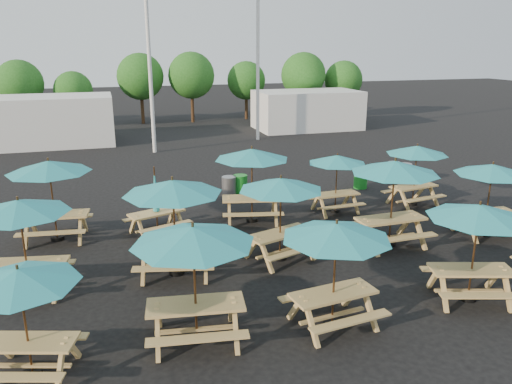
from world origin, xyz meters
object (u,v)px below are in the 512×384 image
object	(u,v)px
picnic_unit_7	(281,188)
picnic_unit_8	(252,158)
picnic_unit_14	(417,153)
picnic_unit_0	(19,282)
picnic_unit_5	(156,207)
picnic_unit_10	(395,171)
picnic_unit_13	(492,173)
picnic_unit_1	(19,211)
waste_bin_0	(240,186)
picnic_unit_6	(336,236)
picnic_unit_11	(337,162)
picnic_unit_2	(49,171)
waste_bin_1	(229,188)
picnic_unit_9	(479,217)
picnic_unit_3	(193,241)
waste_bin_2	(361,178)
waste_bin_3	(394,172)
picnic_unit_4	(173,192)
waste_bin_4	(405,174)

from	to	relation	value
picnic_unit_7	picnic_unit_8	bearing A→B (deg)	69.48
picnic_unit_8	picnic_unit_14	size ratio (longest dim) A/B	1.16
picnic_unit_0	picnic_unit_5	size ratio (longest dim) A/B	1.18
picnic_unit_10	picnic_unit_13	distance (m)	3.25
picnic_unit_1	waste_bin_0	bearing A→B (deg)	52.33
picnic_unit_8	picnic_unit_6	bearing A→B (deg)	-78.97
picnic_unit_1	picnic_unit_11	distance (m)	10.06
picnic_unit_2	waste_bin_1	xyz separation A→B (m)	(5.95, 2.53, -1.71)
picnic_unit_13	picnic_unit_6	bearing A→B (deg)	-150.65
picnic_unit_1	picnic_unit_9	world-z (taller)	picnic_unit_1
picnic_unit_13	waste_bin_0	distance (m)	8.75
waste_bin_0	picnic_unit_0	bearing A→B (deg)	-124.18
picnic_unit_8	picnic_unit_0	bearing A→B (deg)	-119.52
picnic_unit_2	picnic_unit_9	bearing A→B (deg)	-28.42
picnic_unit_5	picnic_unit_13	distance (m)	10.16
picnic_unit_6	picnic_unit_11	world-z (taller)	picnic_unit_6
picnic_unit_3	picnic_unit_14	size ratio (longest dim) A/B	1.07
picnic_unit_1	picnic_unit_7	distance (m)	6.31
picnic_unit_7	picnic_unit_13	bearing A→B (deg)	-19.17
picnic_unit_10	picnic_unit_11	distance (m)	3.24
picnic_unit_13	picnic_unit_14	bearing A→B (deg)	99.64
picnic_unit_8	picnic_unit_9	size ratio (longest dim) A/B	1.02
picnic_unit_0	picnic_unit_8	world-z (taller)	picnic_unit_8
picnic_unit_7	waste_bin_0	bearing A→B (deg)	67.31
picnic_unit_6	picnic_unit_10	world-z (taller)	picnic_unit_10
picnic_unit_11	waste_bin_2	world-z (taller)	picnic_unit_11
waste_bin_3	picnic_unit_0	bearing A→B (deg)	-144.00
picnic_unit_6	waste_bin_0	distance (m)	9.52
picnic_unit_6	waste_bin_1	distance (m)	9.42
picnic_unit_9	picnic_unit_8	bearing A→B (deg)	133.50
picnic_unit_1	picnic_unit_4	size ratio (longest dim) A/B	0.90
waste_bin_1	waste_bin_3	world-z (taller)	same
waste_bin_4	picnic_unit_6	bearing A→B (deg)	-129.70
picnic_unit_7	picnic_unit_14	size ratio (longest dim) A/B	1.14
picnic_unit_10	waste_bin_0	bearing A→B (deg)	114.88
picnic_unit_1	picnic_unit_6	distance (m)	7.09
picnic_unit_3	picnic_unit_6	distance (m)	2.83
picnic_unit_10	picnic_unit_11	xyz separation A→B (m)	(-0.20, 3.20, -0.43)
picnic_unit_1	picnic_unit_2	xyz separation A→B (m)	(0.36, 3.38, 0.12)
picnic_unit_1	picnic_unit_3	bearing A→B (deg)	-31.32
picnic_unit_6	waste_bin_1	xyz separation A→B (m)	(0.08, 9.29, -1.56)
picnic_unit_14	waste_bin_2	distance (m)	3.09
picnic_unit_2	picnic_unit_5	xyz separation A→B (m)	(2.95, -0.35, -1.27)
picnic_unit_5	picnic_unit_9	xyz separation A→B (m)	(6.40, -6.31, 1.15)
picnic_unit_13	picnic_unit_7	bearing A→B (deg)	-178.30
picnic_unit_10	waste_bin_1	xyz separation A→B (m)	(-3.39, 5.79, -1.79)
picnic_unit_2	picnic_unit_13	distance (m)	13.03
picnic_unit_3	picnic_unit_14	bearing A→B (deg)	42.55
picnic_unit_2	picnic_unit_3	size ratio (longest dim) A/B	1.00
waste_bin_1	picnic_unit_11	bearing A→B (deg)	-39.10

